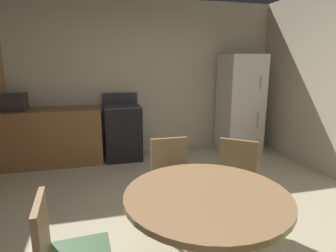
{
  "coord_description": "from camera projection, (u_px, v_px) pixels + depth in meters",
  "views": [
    {
      "loc": [
        -0.61,
        -2.17,
        1.61
      ],
      "look_at": [
        0.22,
        1.1,
        0.84
      ],
      "focal_mm": 29.61,
      "sensor_mm": 36.0,
      "label": 1
    }
  ],
  "objects": [
    {
      "name": "chair_north",
      "position": [
        172.0,
        176.0,
        2.77
      ],
      "size": [
        0.4,
        0.4,
        0.87
      ],
      "rotation": [
        0.0,
        0.0,
        4.71
      ],
      "color": "#9E754C",
      "rests_on": "ground"
    },
    {
      "name": "microwave",
      "position": [
        10.0,
        102.0,
        4.2
      ],
      "size": [
        0.44,
        0.32,
        0.26
      ],
      "primitive_type": "cube",
      "color": "#2D2B28",
      "rests_on": "kitchen_counter"
    },
    {
      "name": "ground_plane",
      "position": [
        174.0,
        242.0,
        2.55
      ],
      "size": [
        14.0,
        14.0,
        0.0
      ],
      "primitive_type": "plane",
      "color": "beige"
    },
    {
      "name": "oven_range",
      "position": [
        123.0,
        132.0,
        4.73
      ],
      "size": [
        0.6,
        0.6,
        1.1
      ],
      "color": "black",
      "rests_on": "ground"
    },
    {
      "name": "wall_back",
      "position": [
        132.0,
        78.0,
        4.96
      ],
      "size": [
        5.56,
        0.12,
        2.7
      ],
      "primitive_type": "cube",
      "color": "beige",
      "rests_on": "ground"
    },
    {
      "name": "refrigerator",
      "position": [
        240.0,
        104.0,
        5.1
      ],
      "size": [
        0.68,
        0.68,
        1.76
      ],
      "color": "white",
      "rests_on": "ground"
    },
    {
      "name": "kitchen_counter",
      "position": [
        41.0,
        137.0,
        4.42
      ],
      "size": [
        1.9,
        0.6,
        0.9
      ],
      "primitive_type": "cube",
      "color": "olive",
      "rests_on": "ground"
    },
    {
      "name": "chair_northeast",
      "position": [
        234.0,
        179.0,
        2.71
      ],
      "size": [
        0.56,
        0.56,
        0.87
      ],
      "rotation": [
        0.0,
        0.0,
        4.02
      ],
      "color": "#9E754C",
      "rests_on": "ground"
    },
    {
      "name": "dining_table",
      "position": [
        206.0,
        215.0,
        1.88
      ],
      "size": [
        1.11,
        1.11,
        0.76
      ],
      "color": "#9E754C",
      "rests_on": "ground"
    }
  ]
}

